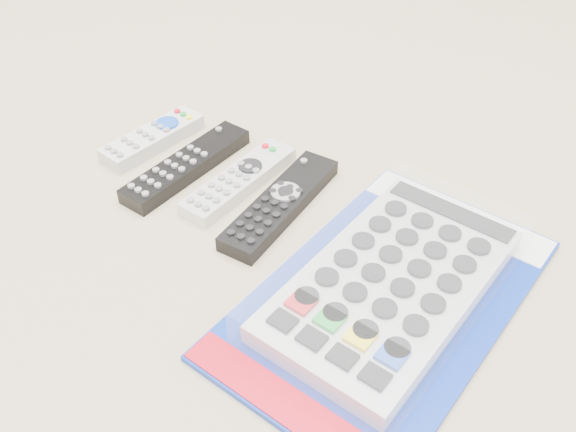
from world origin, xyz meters
The scene contains 5 objects.
remote_small_grey centered at (-0.21, 0.07, 0.01)m, with size 0.07×0.15×0.02m.
remote_slim_black centered at (-0.13, 0.04, 0.01)m, with size 0.06×0.20×0.02m.
remote_silver_dvd centered at (-0.06, 0.05, 0.01)m, with size 0.06×0.18×0.02m.
remote_large_black centered at (0.01, 0.04, 0.01)m, with size 0.05×0.20×0.02m.
jumbo_remote_packaged centered at (0.18, -0.01, 0.02)m, with size 0.26×0.39×0.05m.
Camera 1 is at (0.33, -0.45, 0.50)m, focal length 40.00 mm.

